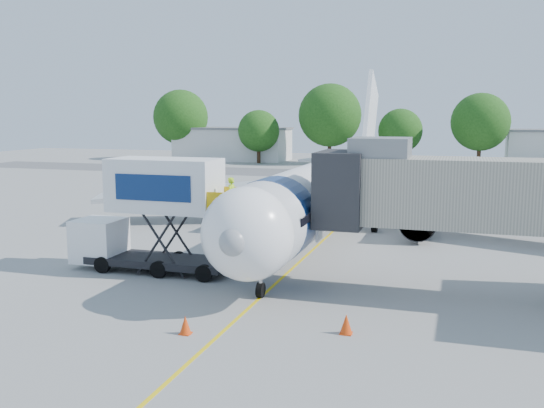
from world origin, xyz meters
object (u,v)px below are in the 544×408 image
(ground_tug, at_px, (201,331))
(catering_hiloader, at_px, (153,215))
(aircraft, at_px, (330,189))
(jet_bridge, at_px, (466,194))

(ground_tug, bearing_deg, catering_hiloader, 135.72)
(aircraft, xyz_separation_m, jet_bridge, (7.99, -11.12, 1.39))
(aircraft, xyz_separation_m, catering_hiloader, (-6.27, -11.12, -0.19))
(catering_hiloader, bearing_deg, ground_tug, -53.58)
(aircraft, relative_size, jet_bridge, 2.71)
(catering_hiloader, bearing_deg, aircraft, 60.58)
(aircraft, distance_m, jet_bridge, 13.77)
(aircraft, height_order, ground_tug, aircraft)
(aircraft, relative_size, ground_tug, 11.37)
(jet_bridge, bearing_deg, aircraft, 125.70)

